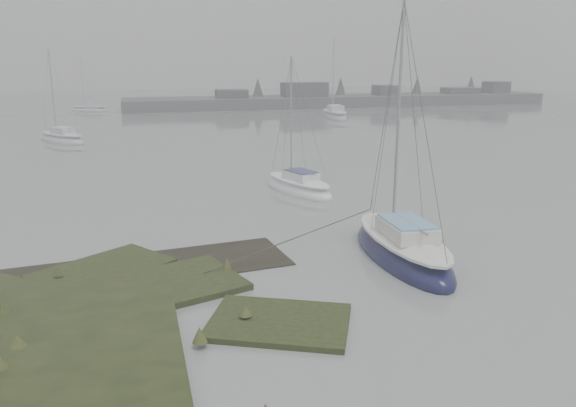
# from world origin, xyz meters

# --- Properties ---
(ground) EXTENTS (160.00, 160.00, 0.00)m
(ground) POSITION_xyz_m (0.00, 30.00, 0.00)
(ground) COLOR slate
(ground) RESTS_ON ground
(far_shoreline) EXTENTS (60.00, 8.00, 4.15)m
(far_shoreline) POSITION_xyz_m (26.84, 61.90, 0.85)
(far_shoreline) COLOR #4C4F51
(far_shoreline) RESTS_ON ground
(sailboat_main) EXTENTS (2.38, 6.50, 9.05)m
(sailboat_main) POSITION_xyz_m (5.73, 3.12, 0.28)
(sailboat_main) COLOR #121335
(sailboat_main) RESTS_ON ground
(sailboat_white) EXTENTS (3.25, 5.37, 7.20)m
(sailboat_white) POSITION_xyz_m (5.12, 13.38, 0.22)
(sailboat_white) COLOR white
(sailboat_white) RESTS_ON ground
(sailboat_far_a) EXTENTS (4.74, 5.50, 7.78)m
(sailboat_far_a) POSITION_xyz_m (-8.33, 35.01, 0.24)
(sailboat_far_a) COLOR silver
(sailboat_far_a) RESTS_ON ground
(sailboat_far_b) EXTENTS (2.75, 6.83, 9.42)m
(sailboat_far_b) POSITION_xyz_m (19.05, 46.26, 0.29)
(sailboat_far_b) COLOR #A1A4AB
(sailboat_far_b) RESTS_ON ground
(sailboat_far_c) EXTENTS (5.08, 3.61, 6.88)m
(sailboat_far_c) POSITION_xyz_m (-7.91, 62.38, 0.21)
(sailboat_far_c) COLOR silver
(sailboat_far_c) RESTS_ON ground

